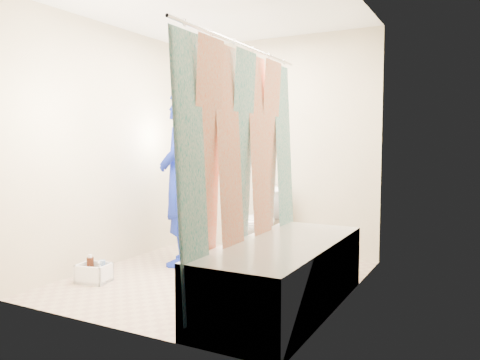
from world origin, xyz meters
The scene contains 14 objects.
floor centered at (0.00, 0.00, 0.00)m, with size 2.60×2.60×0.00m, color tan.
ceiling centered at (0.00, 0.00, 2.40)m, with size 2.40×2.60×0.02m, color white.
wall_back centered at (0.00, 1.30, 1.20)m, with size 2.40×0.02×2.40m, color beige.
wall_front centered at (0.00, -1.30, 1.20)m, with size 2.40×0.02×2.40m, color beige.
wall_left centered at (-1.20, 0.00, 1.20)m, with size 0.02×2.60×2.40m, color beige.
wall_right centered at (1.20, 0.00, 1.20)m, with size 0.02×2.60×2.40m, color beige.
bathtub centered at (0.85, -0.43, 0.27)m, with size 0.70×1.75×0.50m.
curtain_rod centered at (0.52, -0.43, 1.95)m, with size 0.02×0.02×1.90m, color silver.
shower_curtain centered at (0.52, -0.43, 1.02)m, with size 0.06×1.75×1.80m, color silver.
toilet centered at (0.03, 0.82, 0.38)m, with size 0.42×0.74×0.76m, color white.
tank_lid centered at (0.01, 0.70, 0.44)m, with size 0.46×0.20×0.04m, color white.
tank_internals centered at (0.02, 1.03, 0.75)m, with size 0.18×0.07×0.25m.
plumber centered at (-0.58, 0.30, 0.88)m, with size 0.64×0.42×1.76m, color navy.
cleaning_caddy centered at (-0.88, -0.59, 0.08)m, with size 0.30×0.26×0.21m.
Camera 1 is at (2.15, -3.57, 1.22)m, focal length 35.00 mm.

